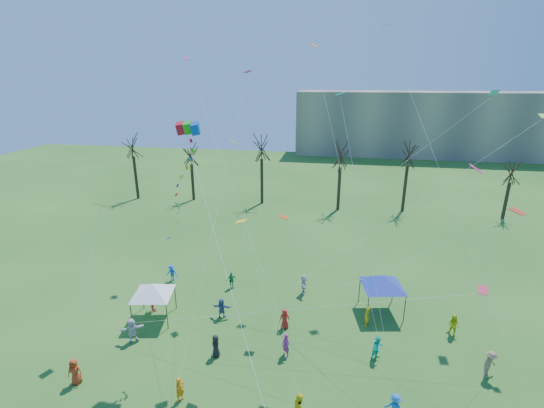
% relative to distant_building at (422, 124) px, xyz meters
% --- Properties ---
extents(distant_building, '(60.00, 14.00, 15.00)m').
position_rel_distant_building_xyz_m(distant_building, '(0.00, 0.00, 0.00)').
color(distant_building, gray).
rests_on(distant_building, ground).
extents(bare_tree_row, '(68.00, 7.00, 10.64)m').
position_rel_distant_building_xyz_m(bare_tree_row, '(-22.77, -44.88, -0.44)').
color(bare_tree_row, black).
rests_on(bare_tree_row, ground).
extents(big_box_kite, '(4.74, 6.10, 18.22)m').
position_rel_distant_building_xyz_m(big_box_kite, '(-29.18, -76.56, 3.75)').
color(big_box_kite, red).
rests_on(big_box_kite, ground).
extents(canopy_tent_white, '(4.05, 4.05, 3.09)m').
position_rel_distant_building_xyz_m(canopy_tent_white, '(-33.35, -74.38, -4.89)').
color(canopy_tent_white, '#3F3F44').
rests_on(canopy_tent_white, ground).
extents(canopy_tent_blue, '(4.32, 4.32, 3.30)m').
position_rel_distant_building_xyz_m(canopy_tent_blue, '(-15.69, -70.33, -4.71)').
color(canopy_tent_blue, '#3F3F44').
rests_on(canopy_tent_blue, ground).
extents(festival_crowd, '(26.94, 14.39, 1.86)m').
position_rel_distant_building_xyz_m(festival_crowd, '(-22.91, -75.55, -6.63)').
color(festival_crowd, '#B73316').
rests_on(festival_crowd, ground).
extents(small_kites_aloft, '(29.87, 18.01, 33.36)m').
position_rel_distant_building_xyz_m(small_kites_aloft, '(-20.25, -71.78, 5.68)').
color(small_kites_aloft, orange).
rests_on(small_kites_aloft, ground).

